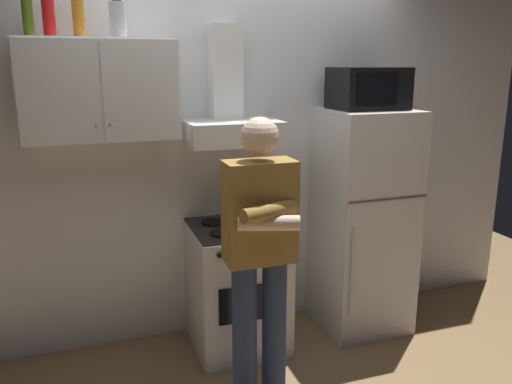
{
  "coord_description": "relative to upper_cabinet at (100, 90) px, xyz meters",
  "views": [
    {
      "loc": [
        -0.99,
        -2.86,
        1.91
      ],
      "look_at": [
        0.0,
        0.0,
        1.15
      ],
      "focal_mm": 36.22,
      "sensor_mm": 36.0,
      "label": 1
    }
  ],
  "objects": [
    {
      "name": "stove_oven",
      "position": [
        0.8,
        -0.13,
        -1.32
      ],
      "size": [
        0.6,
        0.62,
        0.87
      ],
      "color": "white",
      "rests_on": "ground_plane"
    },
    {
      "name": "back_wall_tiled",
      "position": [
        0.85,
        0.23,
        -0.4
      ],
      "size": [
        4.8,
        0.1,
        2.7
      ],
      "primitive_type": "cube",
      "color": "white",
      "rests_on": "ground_plane"
    },
    {
      "name": "bottle_liquor_amber",
      "position": [
        -0.08,
        0.01,
        0.45
      ],
      "size": [
        0.07,
        0.07,
        0.32
      ],
      "color": "#B7721E",
      "rests_on": "upper_cabinet"
    },
    {
      "name": "range_hood",
      "position": [
        0.8,
        0.0,
        -0.15
      ],
      "size": [
        0.6,
        0.44,
        0.75
      ],
      "color": "white"
    },
    {
      "name": "person_standing",
      "position": [
        0.75,
        -0.73,
        -0.85
      ],
      "size": [
        0.38,
        0.33,
        1.64
      ],
      "color": "navy",
      "rests_on": "ground_plane"
    },
    {
      "name": "bottle_olive_oil",
      "position": [
        -0.35,
        0.01,
        0.41
      ],
      "size": [
        0.06,
        0.06,
        0.23
      ],
      "color": "#4C6B19",
      "rests_on": "upper_cabinet"
    },
    {
      "name": "microwave",
      "position": [
        1.75,
        -0.11,
        -0.01
      ],
      "size": [
        0.48,
        0.37,
        0.28
      ],
      "color": "black",
      "rests_on": "refrigerator"
    },
    {
      "name": "upper_cabinet",
      "position": [
        0.0,
        0.0,
        0.0
      ],
      "size": [
        0.9,
        0.37,
        0.6
      ],
      "color": "silver"
    },
    {
      "name": "cooking_pot",
      "position": [
        0.93,
        -0.24,
        -0.83
      ],
      "size": [
        0.31,
        0.21,
        0.1
      ],
      "color": "#B7BABF",
      "rests_on": "stove_oven"
    },
    {
      "name": "bottle_canister_steel",
      "position": [
        0.13,
        -0.0,
        0.4
      ],
      "size": [
        0.1,
        0.1,
        0.22
      ],
      "color": "#B2B5BA",
      "rests_on": "upper_cabinet"
    },
    {
      "name": "bottle_soda_red",
      "position": [
        -0.24,
        -0.02,
        0.43
      ],
      "size": [
        0.07,
        0.07,
        0.28
      ],
      "color": "red",
      "rests_on": "upper_cabinet"
    },
    {
      "name": "ground_plane",
      "position": [
        0.85,
        -0.37,
        -1.75
      ],
      "size": [
        7.0,
        7.0,
        0.0
      ],
      "primitive_type": "plane",
      "color": "olive"
    },
    {
      "name": "refrigerator",
      "position": [
        1.75,
        -0.12,
        -0.95
      ],
      "size": [
        0.6,
        0.62,
        1.6
      ],
      "color": "silver",
      "rests_on": "ground_plane"
    }
  ]
}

